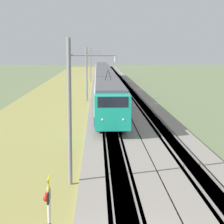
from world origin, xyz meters
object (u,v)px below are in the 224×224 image
Objects in this scene: passenger_train at (104,78)px; catenary_mast_near at (71,111)px; crossing_signal_near at (49,209)px; catenary_mast_mid at (87,74)px; catenary_mast_far at (91,64)px.

catenary_mast_near is at bearing -2.79° from passenger_train.
catenary_mast_near is at bearing -92.19° from crossing_signal_near.
catenary_mast_far is (38.58, 0.00, 0.07)m from catenary_mast_mid.
catenary_mast_near is 1.03× the size of catenary_mast_mid.
catenary_mast_mid is at bearing -10.07° from passenger_train.
catenary_mast_near reaches higher than crossing_signal_near.
catenary_mast_mid is 38.58m from catenary_mast_far.
passenger_train is 10.77× the size of catenary_mast_near.
crossing_signal_near is (-61.34, 2.91, -0.58)m from passenger_train.
catenary_mast_mid reaches higher than passenger_train.
catenary_mast_near is 38.58m from catenary_mast_mid.
catenary_mast_near is 77.16m from catenary_mast_far.
catenary_mast_far reaches higher than catenary_mast_mid.
crossing_signal_near is 46.79m from catenary_mast_mid.
catenary_mast_mid is at bearing -180.00° from catenary_mast_far.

